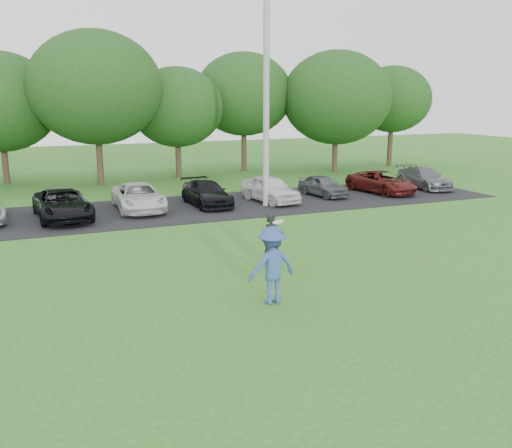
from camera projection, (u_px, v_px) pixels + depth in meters
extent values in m
plane|color=#296A1E|center=(311.00, 303.00, 14.23)|extent=(100.00, 100.00, 0.00)
cube|color=black|center=(174.00, 209.00, 25.90)|extent=(32.00, 6.50, 0.03)
cylinder|color=#9D9C98|center=(266.00, 104.00, 25.65)|extent=(0.28, 0.28, 9.37)
imported|color=#345194|center=(272.00, 265.00, 14.06)|extent=(1.31, 0.81, 1.95)
cylinder|color=white|center=(278.00, 222.00, 13.62)|extent=(0.28, 0.27, 0.11)
imported|color=black|center=(272.00, 240.00, 17.03)|extent=(0.72, 0.60, 1.68)
cube|color=black|center=(280.00, 233.00, 16.88)|extent=(0.17, 0.15, 0.10)
imported|color=black|center=(63.00, 204.00, 23.64)|extent=(2.29, 4.55, 1.23)
imported|color=silver|center=(139.00, 197.00, 25.48)|extent=(2.10, 4.33, 1.19)
imported|color=black|center=(207.00, 193.00, 26.64)|extent=(1.69, 3.95, 1.13)
imported|color=silver|center=(270.00, 189.00, 27.49)|extent=(2.00, 3.87, 1.26)
imported|color=#525459|center=(323.00, 186.00, 29.11)|extent=(1.64, 3.26, 1.06)
imported|color=#501511|center=(382.00, 182.00, 30.08)|extent=(2.52, 4.32, 1.13)
imported|color=slate|center=(424.00, 178.00, 31.57)|extent=(1.89, 4.00, 1.13)
cylinder|color=#38281C|center=(5.00, 165.00, 33.21)|extent=(0.36, 0.36, 2.20)
cylinder|color=#38281C|center=(100.00, 162.00, 32.55)|extent=(0.36, 0.36, 2.70)
ellipsoid|color=#214C19|center=(95.00, 88.00, 31.64)|extent=(7.42, 7.42, 6.31)
cylinder|color=#38281C|center=(178.00, 160.00, 35.78)|extent=(0.36, 0.36, 2.20)
ellipsoid|color=#214C19|center=(177.00, 107.00, 35.06)|extent=(5.76, 5.76, 4.90)
cylinder|color=#38281C|center=(244.00, 151.00, 38.89)|extent=(0.36, 0.36, 2.70)
ellipsoid|color=#214C19|center=(244.00, 94.00, 38.05)|extent=(6.50, 6.50, 5.53)
cylinder|color=#38281C|center=(335.00, 155.00, 38.53)|extent=(0.36, 0.36, 2.20)
ellipsoid|color=#214C19|center=(337.00, 98.00, 37.69)|extent=(7.24, 7.24, 6.15)
cylinder|color=#38281C|center=(390.00, 147.00, 41.83)|extent=(0.36, 0.36, 2.70)
ellipsoid|color=#214C19|center=(392.00, 99.00, 41.07)|extent=(5.58, 5.58, 4.74)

